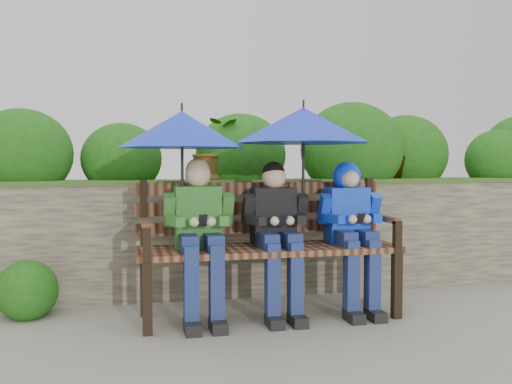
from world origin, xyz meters
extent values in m
plane|color=gray|center=(0.00, 0.00, 0.00)|extent=(60.00, 60.00, 0.00)
cube|color=brown|center=(0.00, 0.75, 0.50)|extent=(8.00, 0.40, 1.00)
cube|color=#263617|center=(0.00, 0.75, 1.01)|extent=(8.00, 0.42, 0.04)
cube|color=#263617|center=(0.00, 1.95, 0.48)|extent=(8.00, 2.00, 0.96)
ellipsoid|color=#175411|center=(-1.86, 0.93, 1.26)|extent=(0.86, 0.69, 0.77)
ellipsoid|color=#175411|center=(-1.03, 0.98, 1.21)|extent=(0.72, 0.57, 0.64)
ellipsoid|color=#175411|center=(0.05, 0.96, 1.26)|extent=(0.85, 0.68, 0.77)
ellipsoid|color=#175411|center=(1.14, 0.90, 1.31)|extent=(1.02, 0.82, 0.92)
ellipsoid|color=#175411|center=(1.80, 1.06, 1.27)|extent=(0.89, 0.71, 0.80)
ellipsoid|color=#175411|center=(2.71, 0.84, 1.21)|extent=(0.69, 0.55, 0.62)
sphere|color=#C4799C|center=(-1.77, 0.85, 1.15)|extent=(0.14, 0.14, 0.14)
sphere|color=#C4799C|center=(0.09, 0.85, 1.15)|extent=(0.14, 0.14, 0.14)
sphere|color=#C4799C|center=(1.89, 0.85, 1.15)|extent=(0.14, 0.14, 0.14)
imported|color=#175411|center=(-0.23, 0.85, 1.30)|extent=(0.48, 0.42, 0.54)
imported|color=#175411|center=(1.53, 0.85, 1.30)|extent=(0.30, 0.30, 0.53)
sphere|color=#175411|center=(-1.75, 0.35, 0.20)|extent=(0.47, 0.47, 0.47)
sphere|color=#175411|center=(-1.74, 0.30, 0.16)|extent=(0.38, 0.38, 0.38)
cube|color=black|center=(-0.87, -0.35, 0.25)|extent=(0.07, 0.07, 0.50)
cube|color=black|center=(-0.87, 0.15, 0.25)|extent=(0.07, 0.07, 0.50)
cube|color=black|center=(0.99, -0.35, 0.25)|extent=(0.07, 0.07, 0.50)
cube|color=black|center=(0.99, 0.15, 0.25)|extent=(0.07, 0.07, 0.50)
cube|color=#422210|center=(0.06, -0.31, 0.52)|extent=(1.99, 0.11, 0.04)
cube|color=#422210|center=(0.06, -0.16, 0.52)|extent=(1.99, 0.11, 0.04)
cube|color=#422210|center=(0.06, -0.02, 0.52)|extent=(1.99, 0.11, 0.04)
cube|color=#422210|center=(0.06, 0.12, 0.52)|extent=(1.99, 0.11, 0.04)
cube|color=black|center=(-0.87, 0.17, 0.77)|extent=(0.06, 0.06, 0.55)
cube|color=#422210|center=(-0.87, -0.10, 0.74)|extent=(0.06, 0.52, 0.04)
cube|color=black|center=(-0.87, -0.35, 0.62)|extent=(0.06, 0.06, 0.24)
cube|color=black|center=(0.99, 0.17, 0.77)|extent=(0.06, 0.06, 0.55)
cube|color=#422210|center=(0.99, -0.10, 0.74)|extent=(0.06, 0.52, 0.04)
cube|color=black|center=(0.99, -0.35, 0.62)|extent=(0.06, 0.06, 0.24)
cube|color=#422210|center=(0.06, 0.18, 0.66)|extent=(1.99, 0.04, 0.10)
cube|color=#422210|center=(0.06, 0.18, 0.82)|extent=(1.99, 0.04, 0.10)
cube|color=#422210|center=(0.06, 0.18, 0.97)|extent=(1.99, 0.04, 0.10)
cube|color=#226F24|center=(-0.47, 0.00, 0.77)|extent=(0.34, 0.20, 0.46)
sphere|color=beige|center=(-0.47, -0.02, 1.09)|extent=(0.19, 0.19, 0.19)
sphere|color=tan|center=(-0.47, -0.01, 1.12)|extent=(0.18, 0.18, 0.18)
cube|color=navy|center=(-0.56, -0.16, 0.60)|extent=(0.12, 0.32, 0.12)
cube|color=navy|center=(-0.56, -0.32, 0.30)|extent=(0.10, 0.11, 0.60)
cube|color=black|center=(-0.56, -0.38, 0.04)|extent=(0.11, 0.22, 0.08)
cube|color=navy|center=(-0.38, -0.16, 0.60)|extent=(0.12, 0.32, 0.12)
cube|color=navy|center=(-0.38, -0.32, 0.30)|extent=(0.10, 0.11, 0.60)
cube|color=black|center=(-0.38, -0.38, 0.04)|extent=(0.11, 0.22, 0.08)
cube|color=#226F24|center=(-0.69, -0.05, 0.83)|extent=(0.08, 0.18, 0.26)
cube|color=#226F24|center=(-0.66, -0.18, 0.76)|extent=(0.13, 0.21, 0.07)
sphere|color=beige|center=(-0.53, -0.27, 0.76)|extent=(0.07, 0.07, 0.07)
cube|color=#226F24|center=(-0.26, -0.05, 0.83)|extent=(0.08, 0.18, 0.26)
cube|color=#226F24|center=(-0.29, -0.18, 0.76)|extent=(0.13, 0.21, 0.07)
sphere|color=beige|center=(-0.41, -0.27, 0.76)|extent=(0.07, 0.07, 0.07)
cube|color=black|center=(-0.47, -0.28, 0.77)|extent=(0.06, 0.07, 0.09)
cube|color=black|center=(0.11, 0.00, 0.76)|extent=(0.33, 0.19, 0.44)
sphere|color=beige|center=(0.11, -0.02, 1.07)|extent=(0.18, 0.18, 0.18)
sphere|color=black|center=(0.11, -0.01, 1.10)|extent=(0.17, 0.17, 0.17)
cube|color=navy|center=(0.03, -0.15, 0.60)|extent=(0.12, 0.31, 0.12)
cube|color=navy|center=(0.03, -0.31, 0.30)|extent=(0.10, 0.11, 0.60)
cube|color=black|center=(0.03, -0.36, 0.04)|extent=(0.11, 0.21, 0.08)
cube|color=navy|center=(0.20, -0.15, 0.60)|extent=(0.12, 0.31, 0.12)
cube|color=navy|center=(0.20, -0.31, 0.30)|extent=(0.10, 0.11, 0.60)
cube|color=black|center=(0.20, -0.36, 0.04)|extent=(0.11, 0.21, 0.08)
cube|color=black|center=(-0.09, -0.05, 0.82)|extent=(0.08, 0.18, 0.25)
cube|color=black|center=(-0.06, -0.17, 0.75)|extent=(0.12, 0.20, 0.07)
sphere|color=beige|center=(0.06, -0.26, 0.75)|extent=(0.07, 0.07, 0.07)
cube|color=black|center=(0.32, -0.05, 0.82)|extent=(0.08, 0.18, 0.25)
cube|color=black|center=(0.29, -0.17, 0.75)|extent=(0.12, 0.20, 0.07)
sphere|color=beige|center=(0.17, -0.26, 0.75)|extent=(0.07, 0.07, 0.07)
cube|color=black|center=(0.11, -0.27, 0.76)|extent=(0.06, 0.07, 0.09)
cube|color=blue|center=(0.73, 0.00, 0.76)|extent=(0.33, 0.19, 0.44)
sphere|color=beige|center=(0.73, -0.02, 1.06)|extent=(0.18, 0.18, 0.18)
sphere|color=blue|center=(0.73, 0.01, 1.07)|extent=(0.23, 0.23, 0.23)
sphere|color=beige|center=(0.73, -0.06, 1.05)|extent=(0.14, 0.14, 0.14)
cube|color=navy|center=(0.64, -0.15, 0.60)|extent=(0.11, 0.31, 0.11)
cube|color=navy|center=(0.64, -0.30, 0.30)|extent=(0.10, 0.11, 0.60)
cube|color=black|center=(0.64, -0.36, 0.04)|extent=(0.11, 0.21, 0.08)
cube|color=navy|center=(0.81, -0.15, 0.60)|extent=(0.11, 0.31, 0.11)
cube|color=navy|center=(0.81, -0.30, 0.30)|extent=(0.10, 0.11, 0.60)
cube|color=black|center=(0.81, -0.36, 0.04)|extent=(0.11, 0.21, 0.08)
cube|color=blue|center=(0.52, -0.05, 0.82)|extent=(0.08, 0.18, 0.24)
cube|color=blue|center=(0.55, -0.17, 0.75)|extent=(0.12, 0.20, 0.07)
sphere|color=beige|center=(0.67, -0.26, 0.75)|extent=(0.07, 0.07, 0.07)
cube|color=blue|center=(0.93, -0.05, 0.82)|extent=(0.08, 0.18, 0.24)
cube|color=blue|center=(0.90, -0.17, 0.75)|extent=(0.12, 0.20, 0.07)
sphere|color=beige|center=(0.78, -0.26, 0.75)|extent=(0.07, 0.07, 0.07)
cube|color=black|center=(0.73, -0.27, 0.76)|extent=(0.06, 0.07, 0.09)
cone|color=#0F2DCE|center=(-0.60, -0.07, 1.42)|extent=(0.93, 0.93, 0.27)
cylinder|color=black|center=(-0.60, -0.07, 1.59)|extent=(0.02, 0.02, 0.06)
cylinder|color=black|center=(-0.60, -0.07, 1.10)|extent=(0.02, 0.02, 0.64)
sphere|color=black|center=(-0.60, -0.07, 0.78)|extent=(0.04, 0.04, 0.04)
cone|color=#0F2DCE|center=(0.34, -0.05, 1.47)|extent=(1.06, 1.06, 0.27)
cylinder|color=black|center=(0.34, -0.05, 1.64)|extent=(0.02, 0.02, 0.06)
cylinder|color=black|center=(0.34, -0.05, 1.14)|extent=(0.02, 0.02, 0.67)
sphere|color=black|center=(0.34, -0.05, 0.80)|extent=(0.04, 0.04, 0.04)
camera|label=1|loc=(-1.02, -4.26, 1.18)|focal=40.00mm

